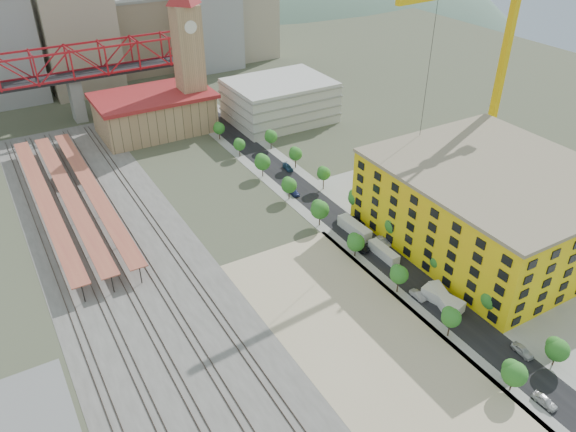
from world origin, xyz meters
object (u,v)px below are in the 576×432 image
construction_building (493,205)px  car_0 (545,401)px  site_trailer_a (443,300)px  site_trailer_c (384,252)px  clock_tower (187,42)px  site_trailer_b (443,299)px  site_trailer_d (354,228)px  tower_crane (498,44)px

construction_building → car_0: (-29.00, -40.00, -8.67)m
site_trailer_a → site_trailer_c: bearing=74.4°
site_trailer_c → car_0: size_ratio=2.02×
clock_tower → site_trailer_b: (8.00, -112.68, -27.41)m
construction_building → site_trailer_a: (-26.00, -12.64, -8.17)m
car_0 → site_trailer_c: bearing=83.1°
site_trailer_c → site_trailer_d: 11.37m
tower_crane → site_trailer_c: size_ratio=6.93×
site_trailer_c → car_0: 46.59m
clock_tower → site_trailer_b: bearing=-85.9°
construction_building → site_trailer_d: construction_building is taller
car_0 → construction_building: bearing=50.8°
construction_building → site_trailer_c: construction_building is taller
construction_building → car_0: size_ratio=11.65×
site_trailer_b → clock_tower: bearing=111.2°
site_trailer_b → car_0: bearing=-79.1°
car_0 → site_trailer_d: bearing=83.8°
tower_crane → site_trailer_b: 71.42m
site_trailer_a → site_trailer_c: (0.00, 19.13, -0.04)m
tower_crane → site_trailer_c: (-48.20, -19.07, -36.36)m
clock_tower → construction_building: clock_tower is taller
construction_building → tower_crane: size_ratio=0.83×
site_trailer_a → site_trailer_c: size_ratio=1.03×
tower_crane → site_trailer_d: 60.75m
site_trailer_b → site_trailer_a: bearing=107.2°
construction_building → site_trailer_b: size_ratio=5.38×
site_trailer_b → site_trailer_d: bearing=107.2°
clock_tower → construction_building: 107.36m
tower_crane → site_trailer_d: bearing=-170.9°
construction_building → site_trailer_a: size_ratio=5.59×
tower_crane → site_trailer_a: 71.43m
clock_tower → site_trailer_a: size_ratio=5.75×
clock_tower → site_trailer_b: size_ratio=5.53×
clock_tower → site_trailer_a: bearing=-85.9°
construction_building → site_trailer_b: (-26.00, -12.68, -8.12)m
clock_tower → construction_building: bearing=-71.2°
site_trailer_c → car_0: bearing=-93.8°
clock_tower → tower_crane: bearing=-52.9°
construction_building → car_0: bearing=-125.9°
clock_tower → site_trailer_c: 97.79m
site_trailer_d → car_0: (-3.00, -57.85, -0.65)m
construction_building → site_trailer_b: 30.05m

